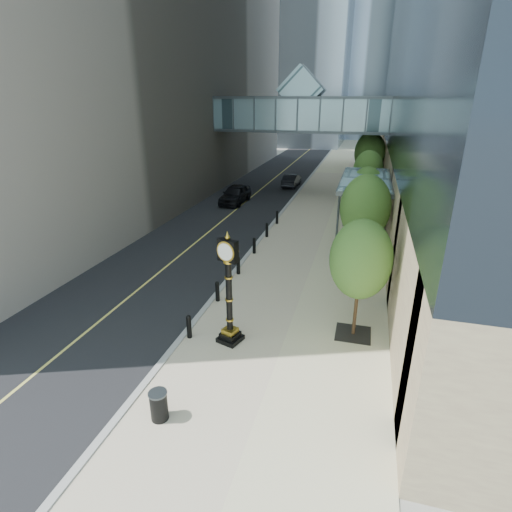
# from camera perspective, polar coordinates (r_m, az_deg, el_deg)

# --- Properties ---
(ground) EXTENTS (320.00, 320.00, 0.00)m
(ground) POSITION_cam_1_polar(r_m,az_deg,el_deg) (14.97, -1.27, -15.26)
(ground) COLOR gray
(ground) RESTS_ON ground
(road) EXTENTS (8.00, 180.00, 0.02)m
(road) POSITION_cam_1_polar(r_m,az_deg,el_deg) (53.25, 3.91, 12.01)
(road) COLOR black
(road) RESTS_ON ground
(sidewalk) EXTENTS (8.00, 180.00, 0.06)m
(sidewalk) POSITION_cam_1_polar(r_m,az_deg,el_deg) (52.26, 12.70, 11.38)
(sidewalk) COLOR tan
(sidewalk) RESTS_ON ground
(curb) EXTENTS (0.25, 180.00, 0.07)m
(curb) POSITION_cam_1_polar(r_m,az_deg,el_deg) (52.61, 8.27, 11.75)
(curb) COLOR gray
(curb) RESTS_ON ground
(distant_tower_c) EXTENTS (22.00, 22.00, 65.00)m
(distant_tower_c) POSITION_cam_1_polar(r_m,az_deg,el_deg) (133.84, 13.04, 31.43)
(distant_tower_c) COLOR #96ABBD
(distant_tower_c) RESTS_ON ground
(skywalk) EXTENTS (17.00, 4.20, 5.80)m
(skywalk) POSITION_cam_1_polar(r_m,az_deg,el_deg) (39.98, 6.45, 19.80)
(skywalk) COLOR slate
(skywalk) RESTS_ON ground
(entrance_canopy) EXTENTS (3.00, 8.00, 4.38)m
(entrance_canopy) POSITION_cam_1_polar(r_m,az_deg,el_deg) (25.88, 15.38, 10.29)
(entrance_canopy) COLOR #383F44
(entrance_canopy) RESTS_ON ground
(bollard_row) EXTENTS (0.20, 16.20, 0.90)m
(bollard_row) POSITION_cam_1_polar(r_m,az_deg,el_deg) (22.97, -1.33, 0.06)
(bollard_row) COLOR black
(bollard_row) RESTS_ON sidewalk
(street_trees) EXTENTS (2.88, 28.61, 5.92)m
(street_trees) POSITION_cam_1_polar(r_m,az_deg,el_deg) (29.41, 15.63, 10.42)
(street_trees) COLOR black
(street_trees) RESTS_ON sidewalk
(street_clock) EXTENTS (1.04, 1.04, 4.41)m
(street_clock) POSITION_cam_1_polar(r_m,az_deg,el_deg) (15.16, -3.86, -5.94)
(street_clock) COLOR black
(street_clock) RESTS_ON sidewalk
(trash_bin) EXTENTS (0.68, 0.68, 0.90)m
(trash_bin) POSITION_cam_1_polar(r_m,az_deg,el_deg) (12.92, -13.69, -20.14)
(trash_bin) COLOR black
(trash_bin) RESTS_ON sidewalk
(pedestrian) EXTENTS (0.65, 0.45, 1.71)m
(pedestrian) POSITION_cam_1_polar(r_m,az_deg,el_deg) (27.13, 16.86, 3.47)
(pedestrian) COLOR beige
(pedestrian) RESTS_ON sidewalk
(car_near) EXTENTS (2.02, 4.81, 1.62)m
(car_near) POSITION_cam_1_polar(r_m,az_deg,el_deg) (36.55, -2.98, 8.83)
(car_near) COLOR black
(car_near) RESTS_ON road
(car_far) EXTENTS (1.51, 4.09, 1.34)m
(car_far) POSITION_cam_1_polar(r_m,az_deg,el_deg) (43.74, 5.09, 10.74)
(car_far) COLOR black
(car_far) RESTS_ON road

